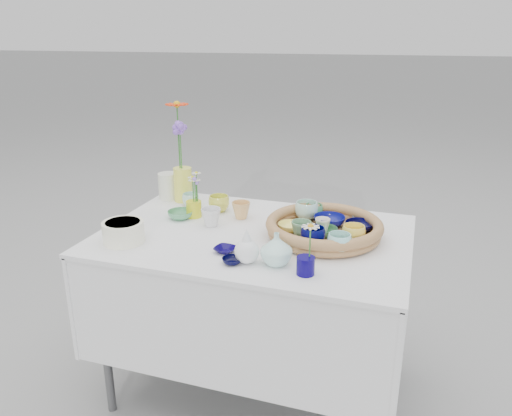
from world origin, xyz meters
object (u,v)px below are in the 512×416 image
(wicker_tray, at_px, (324,228))
(bud_vase_seafoam, at_px, (276,249))
(display_table, at_px, (255,386))
(tall_vase_yellow, at_px, (183,185))

(wicker_tray, bearing_deg, bud_vase_seafoam, -110.58)
(display_table, relative_size, tall_vase_yellow, 7.52)
(bud_vase_seafoam, bearing_deg, display_table, 123.37)
(tall_vase_yellow, bearing_deg, display_table, -32.39)
(tall_vase_yellow, bearing_deg, wicker_tray, -18.28)
(display_table, distance_m, tall_vase_yellow, 1.01)
(tall_vase_yellow, bearing_deg, bud_vase_seafoam, -40.89)
(wicker_tray, height_order, bud_vase_seafoam, bud_vase_seafoam)
(display_table, xyz_separation_m, bud_vase_seafoam, (0.17, -0.25, 0.83))
(wicker_tray, relative_size, bud_vase_seafoam, 3.94)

